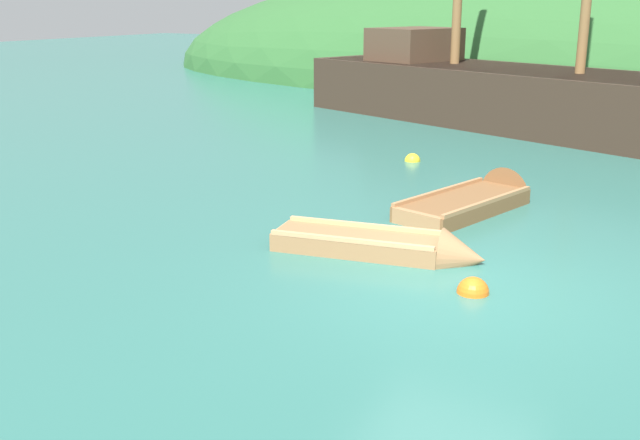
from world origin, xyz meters
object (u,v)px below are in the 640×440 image
rowboat_center (390,250)px  buoy_yellow (412,161)px  sailing_ship (500,102)px  rowboat_outer_right (482,201)px  buoy_orange (473,293)px

rowboat_center → buoy_yellow: bearing=99.7°
sailing_ship → rowboat_outer_right: bearing=-55.1°
sailing_ship → rowboat_center: (2.70, -13.44, -0.58)m
rowboat_outer_right → rowboat_center: bearing=-170.9°
sailing_ship → buoy_orange: sailing_ship is taller
buoy_orange → buoy_yellow: (-4.28, 7.48, 0.00)m
rowboat_center → rowboat_outer_right: bearing=74.2°
buoy_yellow → rowboat_outer_right: bearing=-47.4°
rowboat_center → buoy_orange: (1.65, -0.83, -0.09)m
buoy_orange → buoy_yellow: size_ratio=1.13×
buoy_orange → buoy_yellow: 8.62m
buoy_orange → rowboat_center: bearing=153.3°
buoy_yellow → buoy_orange: bearing=-60.2°
buoy_orange → buoy_yellow: buoy_orange is taller
rowboat_outer_right → buoy_orange: bearing=-149.0°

